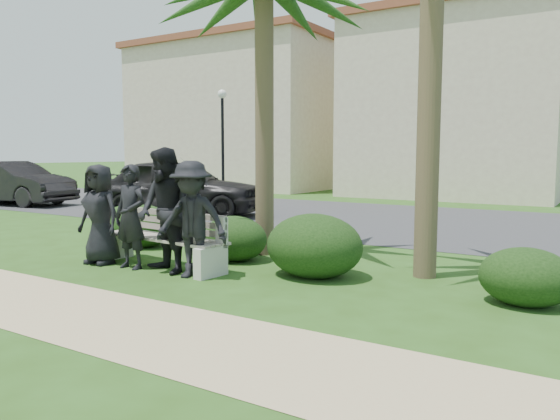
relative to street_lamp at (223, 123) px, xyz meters
The scene contains 18 objects.
ground 15.29m from the street_lamp, 53.13° to the right, with size 160.00×160.00×0.00m, color #294A15.
footpath 16.74m from the street_lamp, 56.89° to the right, with size 30.00×1.60×0.01m, color tan.
asphalt_street 10.28m from the street_lamp, 23.96° to the right, with size 160.00×8.00×0.01m, color #2D2D30.
stucco_bldg_left 6.75m from the street_lamp, 116.57° to the left, with size 10.40×8.40×7.30m.
stucco_bldg_right 10.03m from the street_lamp, 36.87° to the left, with size 8.40×8.40×7.30m.
street_lamp is the anchor object (origin of this frame).
park_bench 14.17m from the street_lamp, 55.75° to the right, with size 2.43×0.79×0.83m.
man_a 13.88m from the street_lamp, 59.98° to the right, with size 0.77×0.50×1.59m, color black.
man_b 14.23m from the street_lamp, 57.54° to the right, with size 0.58×0.38×1.59m, color black.
man_c 14.54m from the street_lamp, 55.20° to the right, with size 0.90×0.70×1.85m, color black.
man_d 14.88m from the street_lamp, 53.53° to the right, with size 1.07×0.61×1.65m, color black.
hedge_a 12.31m from the street_lamp, 59.99° to the right, with size 1.28×1.05×0.83m, color black.
hedge_b 12.34m from the street_lamp, 59.08° to the right, with size 1.25×1.03×0.82m, color black.
hedge_c 13.74m from the street_lamp, 51.12° to the right, with size 1.16×0.96×0.75m, color black.
hedge_e 15.06m from the street_lamp, 46.85° to the right, with size 1.43×1.18×0.93m, color black.
hedge_f 17.08m from the street_lamp, 39.87° to the right, with size 1.07×0.88×0.69m, color black.
car_a 7.31m from the street_lamp, 61.96° to the right, with size 1.90×4.72×1.61m, color black.
car_b 8.04m from the street_lamp, 118.34° to the right, with size 1.55×4.45×1.47m, color black.
Camera 1 is at (4.85, -5.61, 1.77)m, focal length 35.00 mm.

